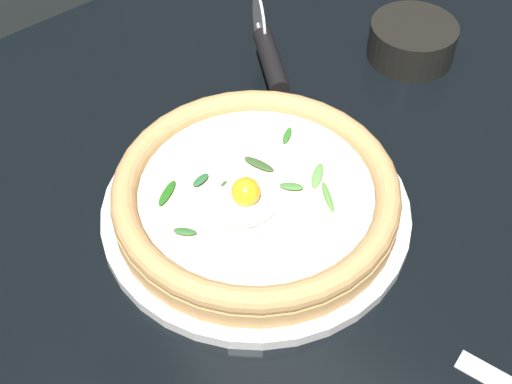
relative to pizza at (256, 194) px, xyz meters
The scene contains 5 objects.
ground_plane 0.06m from the pizza, 140.45° to the right, with size 2.40×2.40×0.03m, color black.
pizza_plate 0.02m from the pizza, ahead, with size 0.29×0.29×0.01m, color white.
pizza is the anchor object (origin of this frame).
side_bowl 0.31m from the pizza, ahead, with size 0.10×0.10×0.04m, color black.
pizza_cutter 0.21m from the pizza, 39.08° to the left, with size 0.10×0.13×0.07m.
Camera 1 is at (-0.29, -0.27, 0.52)m, focal length 49.75 mm.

